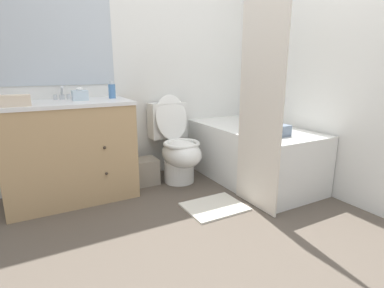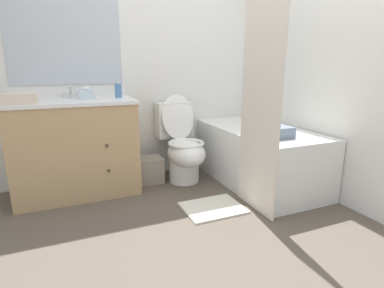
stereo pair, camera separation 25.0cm
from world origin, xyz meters
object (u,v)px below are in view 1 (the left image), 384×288
wastebasket (144,171)px  bath_towel_folded (270,131)px  tissue_box (80,95)px  bath_mat (214,207)px  vanity_cabinet (70,150)px  sink_faucet (62,96)px  bathtub (251,153)px  soap_dispenser (112,91)px  hand_towel_folded (12,101)px  toilet (177,147)px

wastebasket → bath_towel_folded: (0.87, -0.83, 0.48)m
tissue_box → bath_mat: 1.50m
wastebasket → bath_mat: size_ratio=0.55×
tissue_box → bath_mat: bearing=-43.4°
vanity_cabinet → sink_faucet: size_ratio=7.48×
tissue_box → vanity_cabinet: bearing=-167.4°
bathtub → bath_towel_folded: bearing=-110.5°
bathtub → soap_dispenser: (-1.26, 0.50, 0.65)m
tissue_box → bath_mat: size_ratio=0.26×
soap_dispenser → hand_towel_folded: size_ratio=0.66×
bath_towel_folded → vanity_cabinet: bearing=152.0°
sink_faucet → bath_mat: sink_faucet is taller
tissue_box → bath_towel_folded: bearing=-31.0°
tissue_box → soap_dispenser: size_ratio=0.80×
soap_dispenser → vanity_cabinet: bearing=-169.6°
toilet → bath_mat: size_ratio=1.80×
vanity_cabinet → soap_dispenser: size_ratio=6.75×
soap_dispenser → bath_mat: size_ratio=0.33×
hand_towel_folded → bath_towel_folded: hand_towel_folded is taller
bathtub → tissue_box: (-1.56, 0.45, 0.63)m
bath_towel_folded → bath_mat: (-0.54, 0.02, -0.60)m
wastebasket → bath_mat: 0.87m
toilet → hand_towel_folded: 1.49m
tissue_box → bath_towel_folded: (1.41, -0.84, -0.30)m
hand_towel_folded → bath_towel_folded: (1.91, -0.64, -0.30)m
sink_faucet → tissue_box: (0.13, -0.16, 0.01)m
bathtub → tissue_box: tissue_box is taller
soap_dispenser → hand_towel_folded: (-0.79, -0.25, -0.03)m
tissue_box → bath_mat: tissue_box is taller
vanity_cabinet → toilet: 1.01m
bath_towel_folded → bath_mat: bearing=177.4°
vanity_cabinet → bath_towel_folded: 1.75m
bath_mat → wastebasket: bearing=112.1°
toilet → soap_dispenser: 0.83m
bath_towel_folded → bath_mat: 0.81m
vanity_cabinet → bath_towel_folded: (1.53, -0.82, 0.17)m
soap_dispenser → bath_mat: (0.58, -0.87, -0.93)m
sink_faucet → bath_towel_folded: size_ratio=0.44×
bathtub → bath_mat: (-0.69, -0.37, -0.28)m
wastebasket → tissue_box: size_ratio=2.10×
bathtub → wastebasket: size_ratio=5.31×
tissue_box → bath_towel_folded: size_ratio=0.39×
soap_dispenser → sink_faucet: bearing=165.0°
bath_mat → hand_towel_folded: bearing=155.7°
sink_faucet → hand_towel_folded: (-0.37, -0.36, 0.01)m
bathtub → bath_towel_folded: (-0.15, -0.40, 0.33)m
bathtub → wastebasket: (-1.01, 0.43, -0.16)m
hand_towel_folded → bath_mat: 1.75m
hand_towel_folded → tissue_box: bearing=22.1°
sink_faucet → bath_mat: (0.99, -0.98, -0.89)m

